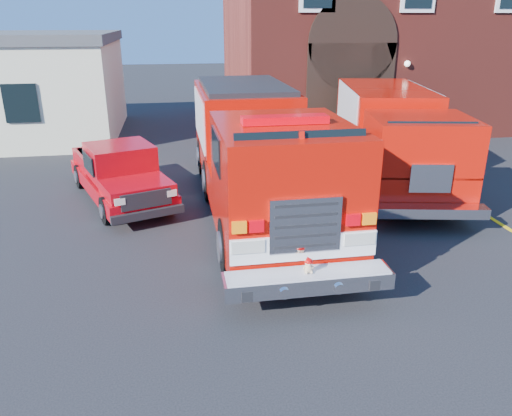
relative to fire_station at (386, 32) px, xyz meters
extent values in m
plane|color=black|center=(-8.99, -13.98, -4.25)|extent=(100.00, 100.00, 0.00)
cube|color=#DFB20B|center=(-2.49, -12.98, -4.25)|extent=(0.12, 3.00, 0.01)
cube|color=#DFB20B|center=(-2.49, -9.98, -4.25)|extent=(0.12, 3.00, 0.01)
cube|color=#DFB20B|center=(-2.49, -6.98, -4.25)|extent=(0.12, 3.00, 0.01)
cube|color=maroon|center=(0.01, 0.02, -0.25)|extent=(15.00, 10.00, 8.00)
cube|color=black|center=(-3.49, -5.00, -2.25)|extent=(3.60, 0.12, 4.00)
cylinder|color=black|center=(-3.49, -5.00, -0.25)|extent=(3.60, 0.12, 3.60)
cube|color=black|center=(-15.99, -5.01, -2.25)|extent=(1.20, 0.10, 1.40)
cylinder|color=black|center=(-9.56, -15.38, -3.67)|extent=(0.38, 1.17, 1.17)
cylinder|color=black|center=(-7.23, -15.37, -3.67)|extent=(0.38, 1.17, 1.17)
cube|color=#C00F05|center=(-8.42, -11.98, -3.35)|extent=(2.71, 9.55, 0.95)
cube|color=#C00F05|center=(-8.43, -9.55, -2.13)|extent=(2.68, 4.68, 1.70)
cube|color=#C00F05|center=(-8.40, -15.05, -2.08)|extent=(2.67, 3.41, 1.59)
cube|color=black|center=(-8.39, -16.38, -1.66)|extent=(2.33, 0.10, 1.00)
cube|color=#CB000B|center=(-8.40, -15.05, -1.20)|extent=(1.70, 0.37, 0.15)
cube|color=white|center=(-8.39, -16.77, -3.14)|extent=(2.65, 0.08, 0.47)
cube|color=silver|center=(-8.39, -16.78, -2.72)|extent=(1.27, 0.07, 1.00)
cube|color=silver|center=(-8.39, -17.07, -3.64)|extent=(2.97, 0.60, 0.30)
cube|color=#B7B7BF|center=(-9.77, -9.55, -2.13)|extent=(0.07, 3.81, 1.38)
cube|color=#B7B7BF|center=(-7.10, -9.54, -2.13)|extent=(0.07, 3.81, 1.38)
sphere|color=#D5AB82|center=(-8.39, -17.07, -3.40)|extent=(0.16, 0.16, 0.16)
sphere|color=#D5AB82|center=(-8.39, -17.07, -3.29)|extent=(0.13, 0.13, 0.13)
sphere|color=#D5AB82|center=(-8.44, -17.06, -3.24)|extent=(0.05, 0.05, 0.05)
sphere|color=#D5AB82|center=(-8.34, -17.06, -3.24)|extent=(0.05, 0.05, 0.05)
ellipsoid|color=#D10406|center=(-8.39, -17.07, -3.25)|extent=(0.13, 0.13, 0.08)
cylinder|color=#D10406|center=(-8.39, -17.08, -3.26)|extent=(0.15, 0.15, 0.01)
cylinder|color=black|center=(-12.32, -12.30, -3.89)|extent=(0.48, 0.76, 0.72)
cylinder|color=black|center=(-10.83, -11.76, -3.89)|extent=(0.48, 0.76, 0.72)
cube|color=#A5040E|center=(-12.14, -10.46, -3.76)|extent=(3.37, 5.27, 0.40)
cube|color=#A5040E|center=(-11.55, -12.11, -3.40)|extent=(2.02, 1.83, 0.31)
cube|color=#A5040E|center=(-12.05, -10.72, -3.04)|extent=(2.11, 2.09, 0.90)
cube|color=#A5040E|center=(-12.63, -9.11, -3.40)|extent=(2.20, 2.34, 0.49)
cube|color=black|center=(-11.28, -12.86, -3.85)|extent=(1.77, 0.74, 0.20)
cylinder|color=black|center=(-5.38, -12.50, -3.70)|extent=(0.55, 1.15, 1.10)
cylinder|color=black|center=(-3.22, -12.92, -3.70)|extent=(0.55, 1.15, 1.10)
cube|color=#C00F05|center=(-3.77, -9.95, -3.40)|extent=(3.97, 8.35, 0.90)
cube|color=#C00F05|center=(-3.49, -8.48, -2.25)|extent=(3.41, 5.39, 1.50)
cube|color=#C00F05|center=(-4.30, -12.71, -2.35)|extent=(2.91, 2.83, 1.30)
cube|color=#B7B7BF|center=(-4.73, -8.24, -2.35)|extent=(0.83, 4.14, 1.70)
cube|color=#B7B7BF|center=(-2.25, -8.72, -2.35)|extent=(0.83, 4.14, 1.70)
cube|color=silver|center=(-4.57, -14.14, -3.70)|extent=(2.74, 0.95, 0.25)
camera|label=1|loc=(-10.53, -24.47, 0.63)|focal=35.00mm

